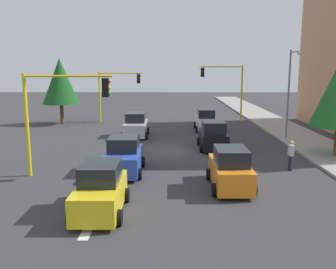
{
  "coord_description": "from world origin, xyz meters",
  "views": [
    {
      "loc": [
        24.69,
        -0.1,
        5.68
      ],
      "look_at": [
        0.41,
        -0.2,
        1.2
      ],
      "focal_mm": 39.09,
      "sensor_mm": 36.0,
      "label": 1
    }
  ],
  "objects_px": {
    "traffic_signal_far_left": "(225,82)",
    "car_yellow": "(101,191)",
    "car_white": "(206,121)",
    "car_silver": "(136,126)",
    "street_lamp_curbside": "(291,85)",
    "car_blue": "(124,157)",
    "traffic_signal_near_right": "(61,104)",
    "car_black": "(213,136)",
    "car_orange": "(230,170)",
    "traffic_signal_far_right": "(117,86)",
    "tree_opposite_side": "(60,81)",
    "pedestrian_crossing": "(291,155)"
  },
  "relations": [
    {
      "from": "traffic_signal_far_left",
      "to": "car_yellow",
      "type": "xyz_separation_m",
      "value": [
        24.96,
        -8.54,
        -3.25
      ]
    },
    {
      "from": "car_white",
      "to": "car_silver",
      "type": "bearing_deg",
      "value": -63.6
    },
    {
      "from": "street_lamp_curbside",
      "to": "car_blue",
      "type": "bearing_deg",
      "value": -52.65
    },
    {
      "from": "car_yellow",
      "to": "car_silver",
      "type": "bearing_deg",
      "value": -179.69
    },
    {
      "from": "traffic_signal_near_right",
      "to": "street_lamp_curbside",
      "type": "relative_size",
      "value": 0.77
    },
    {
      "from": "traffic_signal_near_right",
      "to": "car_black",
      "type": "relative_size",
      "value": 1.44
    },
    {
      "from": "car_orange",
      "to": "car_yellow",
      "type": "bearing_deg",
      "value": -61.67
    },
    {
      "from": "traffic_signal_far_right",
      "to": "traffic_signal_far_left",
      "type": "bearing_deg",
      "value": 90.0
    },
    {
      "from": "tree_opposite_side",
      "to": "car_orange",
      "type": "xyz_separation_m",
      "value": [
        19.94,
        13.78,
        -3.4
      ]
    },
    {
      "from": "traffic_signal_near_right",
      "to": "car_white",
      "type": "relative_size",
      "value": 1.35
    },
    {
      "from": "car_white",
      "to": "car_yellow",
      "type": "bearing_deg",
      "value": -17.38
    },
    {
      "from": "traffic_signal_far_left",
      "to": "car_white",
      "type": "xyz_separation_m",
      "value": [
        5.8,
        -2.55,
        -3.25
      ]
    },
    {
      "from": "car_white",
      "to": "pedestrian_crossing",
      "type": "distance_m",
      "value": 13.58
    },
    {
      "from": "car_yellow",
      "to": "tree_opposite_side",
      "type": "bearing_deg",
      "value": -160.38
    },
    {
      "from": "traffic_signal_far_left",
      "to": "car_black",
      "type": "distance_m",
      "value": 14.12
    },
    {
      "from": "traffic_signal_far_left",
      "to": "pedestrian_crossing",
      "type": "height_order",
      "value": "traffic_signal_far_left"
    },
    {
      "from": "car_orange",
      "to": "car_yellow",
      "type": "distance_m",
      "value": 6.36
    },
    {
      "from": "street_lamp_curbside",
      "to": "traffic_signal_far_right",
      "type": "bearing_deg",
      "value": -125.03
    },
    {
      "from": "traffic_signal_near_right",
      "to": "street_lamp_curbside",
      "type": "height_order",
      "value": "street_lamp_curbside"
    },
    {
      "from": "car_yellow",
      "to": "car_white",
      "type": "distance_m",
      "value": 20.08
    },
    {
      "from": "traffic_signal_far_right",
      "to": "street_lamp_curbside",
      "type": "distance_m",
      "value": 18.11
    },
    {
      "from": "car_silver",
      "to": "car_white",
      "type": "distance_m",
      "value": 6.79
    },
    {
      "from": "traffic_signal_near_right",
      "to": "car_white",
      "type": "bearing_deg",
      "value": 148.12
    },
    {
      "from": "car_black",
      "to": "car_orange",
      "type": "bearing_deg",
      "value": -1.27
    },
    {
      "from": "car_silver",
      "to": "car_white",
      "type": "relative_size",
      "value": 0.95
    },
    {
      "from": "traffic_signal_far_right",
      "to": "car_blue",
      "type": "bearing_deg",
      "value": 8.91
    },
    {
      "from": "street_lamp_curbside",
      "to": "traffic_signal_near_right",
      "type": "bearing_deg",
      "value": -57.09
    },
    {
      "from": "traffic_signal_far_left",
      "to": "traffic_signal_near_right",
      "type": "distance_m",
      "value": 23.01
    },
    {
      "from": "car_black",
      "to": "car_yellow",
      "type": "height_order",
      "value": "same"
    },
    {
      "from": "traffic_signal_far_right",
      "to": "car_silver",
      "type": "xyz_separation_m",
      "value": [
        8.82,
        2.72,
        -2.82
      ]
    },
    {
      "from": "car_blue",
      "to": "pedestrian_crossing",
      "type": "xyz_separation_m",
      "value": [
        -0.45,
        9.23,
        0.01
      ]
    },
    {
      "from": "traffic_signal_far_right",
      "to": "tree_opposite_side",
      "type": "height_order",
      "value": "tree_opposite_side"
    },
    {
      "from": "car_blue",
      "to": "car_orange",
      "type": "xyz_separation_m",
      "value": [
        2.56,
        5.37,
        -0.0
      ]
    },
    {
      "from": "traffic_signal_far_right",
      "to": "car_white",
      "type": "bearing_deg",
      "value": 56.62
    },
    {
      "from": "car_silver",
      "to": "pedestrian_crossing",
      "type": "distance_m",
      "value": 13.9
    },
    {
      "from": "car_yellow",
      "to": "street_lamp_curbside",
      "type": "bearing_deg",
      "value": 140.49
    },
    {
      "from": "tree_opposite_side",
      "to": "pedestrian_crossing",
      "type": "relative_size",
      "value": 3.86
    },
    {
      "from": "traffic_signal_far_left",
      "to": "car_black",
      "type": "bearing_deg",
      "value": -11.57
    },
    {
      "from": "traffic_signal_far_left",
      "to": "car_silver",
      "type": "relative_size",
      "value": 1.55
    },
    {
      "from": "car_blue",
      "to": "car_black",
      "type": "distance_m",
      "value": 8.12
    },
    {
      "from": "traffic_signal_far_right",
      "to": "street_lamp_curbside",
      "type": "xyz_separation_m",
      "value": [
        10.39,
        14.82,
        0.63
      ]
    },
    {
      "from": "car_black",
      "to": "car_orange",
      "type": "distance_m",
      "value": 8.48
    },
    {
      "from": "traffic_signal_far_left",
      "to": "traffic_signal_near_right",
      "type": "height_order",
      "value": "traffic_signal_far_left"
    },
    {
      "from": "car_blue",
      "to": "car_black",
      "type": "bearing_deg",
      "value": 136.81
    },
    {
      "from": "car_blue",
      "to": "car_black",
      "type": "height_order",
      "value": "same"
    },
    {
      "from": "car_orange",
      "to": "car_silver",
      "type": "height_order",
      "value": "same"
    },
    {
      "from": "car_orange",
      "to": "car_blue",
      "type": "bearing_deg",
      "value": -115.48
    },
    {
      "from": "traffic_signal_near_right",
      "to": "car_silver",
      "type": "xyz_separation_m",
      "value": [
        -11.18,
        2.75,
        -2.93
      ]
    },
    {
      "from": "car_silver",
      "to": "car_blue",
      "type": "bearing_deg",
      "value": 1.72
    },
    {
      "from": "car_black",
      "to": "car_yellow",
      "type": "relative_size",
      "value": 0.98
    }
  ]
}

